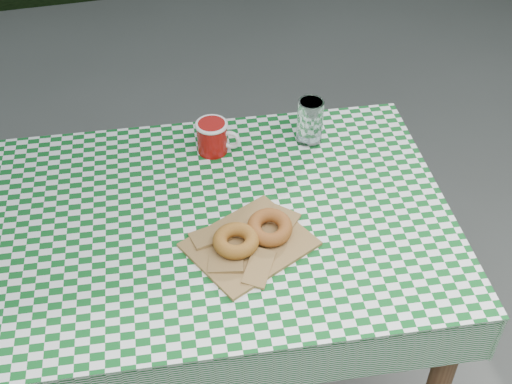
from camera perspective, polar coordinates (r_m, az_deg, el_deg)
table at (r=2.00m, az=-3.54°, el=-10.05°), size 1.27×0.91×0.75m
tablecloth at (r=1.72m, az=-4.06°, el=-2.29°), size 1.30×0.93×0.01m
paper_bag at (r=1.64m, az=-0.54°, el=-4.32°), size 0.34×0.32×0.01m
bagel_front at (r=1.62m, az=-1.68°, el=-4.07°), size 0.14×0.14×0.03m
bagel_back at (r=1.65m, az=1.14°, el=-2.97°), size 0.13×0.13×0.03m
coffee_mug at (r=1.89m, az=-3.68°, el=4.59°), size 0.22×0.22×0.09m
drinking_glass at (r=1.92m, az=4.52°, el=5.89°), size 0.08×0.08×0.13m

